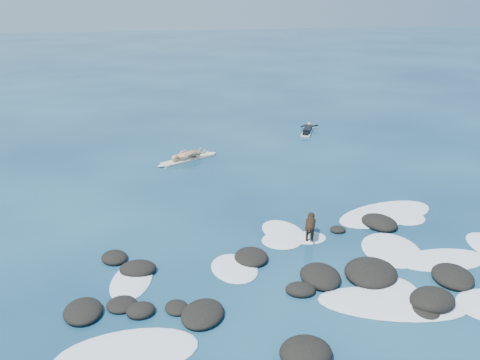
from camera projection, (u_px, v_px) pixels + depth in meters
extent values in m
plane|color=#0A2642|center=(306.00, 253.00, 15.58)|extent=(160.00, 160.00, 0.00)
ellipsoid|color=black|center=(426.00, 310.00, 12.79)|extent=(0.77, 0.89, 0.17)
ellipsoid|color=black|center=(338.00, 230.00, 16.93)|extent=(0.51, 0.48, 0.21)
ellipsoid|color=black|center=(177.00, 308.00, 12.86)|extent=(0.67, 0.76, 0.19)
ellipsoid|color=black|center=(141.00, 311.00, 12.70)|extent=(0.88, 0.84, 0.30)
ellipsoid|color=black|center=(379.00, 223.00, 17.29)|extent=(1.41, 1.56, 0.43)
ellipsoid|color=black|center=(138.00, 269.00, 14.53)|extent=(1.13, 0.99, 0.36)
ellipsoid|color=black|center=(122.00, 304.00, 12.98)|extent=(0.99, 1.00, 0.21)
ellipsoid|color=black|center=(251.00, 257.00, 15.18)|extent=(1.01, 1.17, 0.32)
ellipsoid|color=black|center=(432.00, 300.00, 13.03)|extent=(1.45, 1.36, 0.50)
ellipsoid|color=black|center=(83.00, 311.00, 12.65)|extent=(0.95, 1.16, 0.34)
ellipsoid|color=black|center=(114.00, 258.00, 15.16)|extent=(0.97, 1.05, 0.29)
ellipsoid|color=black|center=(203.00, 314.00, 12.56)|extent=(1.45, 1.57, 0.33)
ellipsoid|color=black|center=(371.00, 272.00, 14.29)|extent=(1.98, 2.05, 0.47)
ellipsoid|color=black|center=(320.00, 276.00, 14.11)|extent=(1.07, 1.31, 0.45)
ellipsoid|color=black|center=(300.00, 290.00, 13.56)|extent=(0.92, 0.83, 0.31)
ellipsoid|color=black|center=(306.00, 353.00, 11.17)|extent=(1.46, 1.43, 0.48)
ellipsoid|color=black|center=(453.00, 276.00, 14.14)|extent=(1.36, 1.54, 0.39)
ellipsoid|color=white|center=(283.00, 232.00, 16.89)|extent=(1.58, 2.06, 0.12)
ellipsoid|color=white|center=(396.00, 292.00, 13.57)|extent=(1.68, 1.88, 0.12)
ellipsoid|color=white|center=(127.00, 353.00, 11.33)|extent=(3.23, 1.95, 0.12)
ellipsoid|color=white|center=(234.00, 268.00, 14.71)|extent=(1.46, 1.86, 0.12)
ellipsoid|color=white|center=(391.00, 250.00, 15.74)|extent=(2.04, 2.50, 0.12)
ellipsoid|color=white|center=(392.00, 304.00, 13.10)|extent=(3.94, 2.52, 0.12)
ellipsoid|color=white|center=(405.00, 218.00, 17.89)|extent=(1.52, 1.43, 0.12)
ellipsoid|color=white|center=(443.00, 260.00, 15.16)|extent=(2.69, 1.33, 0.12)
ellipsoid|color=white|center=(385.00, 214.00, 18.19)|extent=(4.13, 2.87, 0.12)
ellipsoid|color=white|center=(282.00, 241.00, 16.29)|extent=(1.46, 1.42, 0.12)
ellipsoid|color=white|center=(132.00, 281.00, 14.11)|extent=(1.47, 2.27, 0.12)
ellipsoid|color=white|center=(309.00, 238.00, 16.47)|extent=(1.10, 0.90, 0.12)
cube|color=beige|center=(188.00, 159.00, 23.73)|extent=(2.52, 1.77, 0.09)
ellipsoid|color=beige|center=(211.00, 154.00, 24.52)|extent=(0.60, 0.52, 0.09)
ellipsoid|color=beige|center=(163.00, 165.00, 22.94)|extent=(0.60, 0.52, 0.09)
imported|color=tan|center=(187.00, 140.00, 23.42)|extent=(0.66, 0.74, 1.69)
cube|color=white|center=(307.00, 132.00, 28.15)|extent=(1.22, 1.97, 0.07)
ellipsoid|color=white|center=(310.00, 127.00, 29.04)|extent=(0.39, 0.49, 0.07)
cube|color=black|center=(308.00, 129.00, 28.10)|extent=(0.83, 1.24, 0.20)
sphere|color=tan|center=(309.00, 124.00, 28.70)|extent=(0.27, 0.27, 0.21)
cylinder|color=black|center=(305.00, 125.00, 28.92)|extent=(0.49, 0.10, 0.22)
cylinder|color=black|center=(314.00, 126.00, 28.80)|extent=(0.39, 0.42, 0.22)
cube|color=black|center=(306.00, 133.00, 27.51)|extent=(0.48, 0.57, 0.12)
cylinder|color=black|center=(310.00, 225.00, 16.21)|extent=(0.48, 0.66, 0.29)
sphere|color=black|center=(311.00, 221.00, 16.46)|extent=(0.39, 0.39, 0.30)
sphere|color=black|center=(310.00, 228.00, 15.96)|extent=(0.35, 0.35, 0.27)
sphere|color=black|center=(311.00, 216.00, 16.58)|extent=(0.28, 0.28, 0.21)
cone|color=black|center=(311.00, 215.00, 16.71)|extent=(0.15, 0.16, 0.11)
cone|color=black|center=(310.00, 213.00, 16.55)|extent=(0.12, 0.10, 0.10)
cone|color=black|center=(313.00, 214.00, 16.53)|extent=(0.12, 0.10, 0.10)
cylinder|color=black|center=(308.00, 231.00, 16.52)|extent=(0.09, 0.09, 0.39)
cylinder|color=black|center=(313.00, 231.00, 16.49)|extent=(0.09, 0.09, 0.39)
cylinder|color=black|center=(307.00, 237.00, 16.14)|extent=(0.09, 0.09, 0.39)
cylinder|color=black|center=(312.00, 237.00, 16.12)|extent=(0.09, 0.09, 0.39)
cylinder|color=black|center=(310.00, 229.00, 15.83)|extent=(0.15, 0.28, 0.17)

